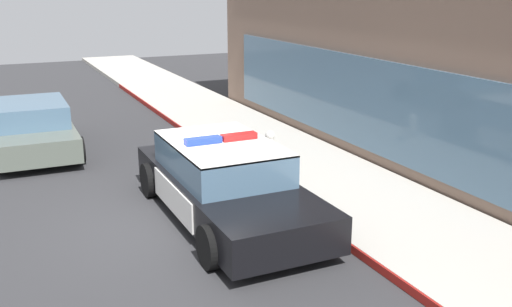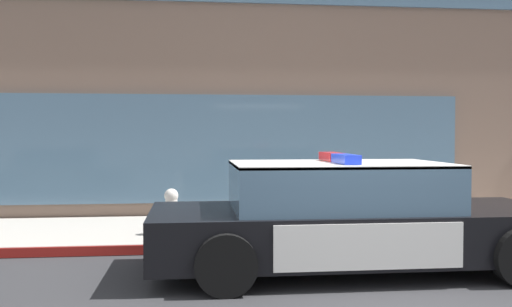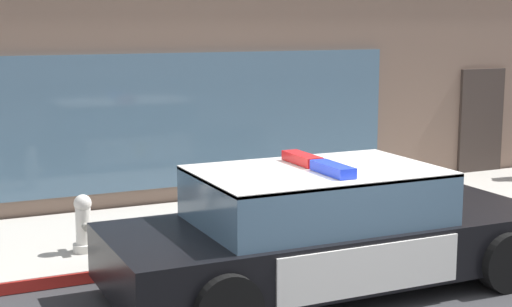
{
  "view_description": "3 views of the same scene",
  "coord_description": "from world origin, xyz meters",
  "views": [
    {
      "loc": [
        9.29,
        -2.95,
        4.08
      ],
      "look_at": [
        -0.32,
        1.53,
        0.97
      ],
      "focal_mm": 40.77,
      "sensor_mm": 36.0,
      "label": 1
    },
    {
      "loc": [
        -1.84,
        -6.28,
        1.74
      ],
      "look_at": [
        -0.86,
        2.28,
        1.44
      ],
      "focal_mm": 39.85,
      "sensor_mm": 36.0,
      "label": 2
    },
    {
      "loc": [
        -4.11,
        -6.62,
        2.99
      ],
      "look_at": [
        0.08,
        2.46,
        1.27
      ],
      "focal_mm": 54.37,
      "sensor_mm": 36.0,
      "label": 3
    }
  ],
  "objects": [
    {
      "name": "curb_red_paint",
      "position": [
        0.0,
        1.94,
        0.08
      ],
      "size": [
        28.8,
        0.04,
        0.14
      ],
      "primitive_type": "cube",
      "color": "maroon",
      "rests_on": "ground"
    },
    {
      "name": "sidewalk",
      "position": [
        0.0,
        3.37,
        0.07
      ],
      "size": [
        48.0,
        2.84,
        0.15
      ],
      "primitive_type": "cube",
      "color": "#B2ADA3",
      "rests_on": "ground"
    },
    {
      "name": "storefront_building",
      "position": [
        -0.01,
        10.05,
        3.36
      ],
      "size": [
        19.55,
        10.51,
        6.72
      ],
      "color": "#7A6051",
      "rests_on": "ground"
    },
    {
      "name": "police_cruiser",
      "position": [
        0.14,
        0.7,
        0.68
      ],
      "size": [
        5.1,
        2.14,
        1.49
      ],
      "rotation": [
        0.0,
        0.0,
        0.0
      ],
      "color": "black",
      "rests_on": "ground"
    },
    {
      "name": "fire_hydrant",
      "position": [
        -2.15,
        2.74,
        0.5
      ],
      "size": [
        0.34,
        0.39,
        0.73
      ],
      "color": "silver",
      "rests_on": "sidewalk"
    }
  ]
}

